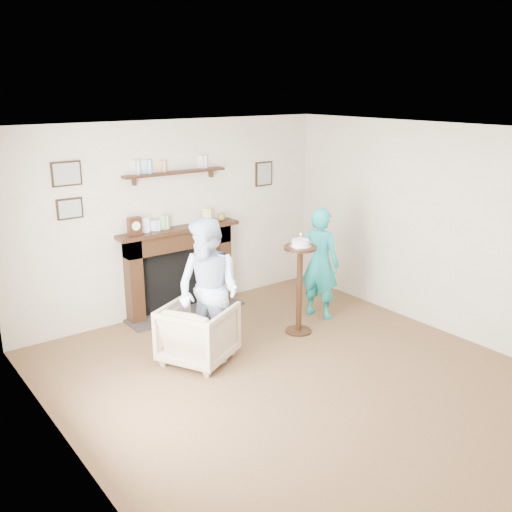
# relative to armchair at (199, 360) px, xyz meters

# --- Properties ---
(ground) EXTENTS (5.00, 5.00, 0.00)m
(ground) POSITION_rel_armchair_xyz_m (0.57, -1.01, 0.00)
(ground) COLOR brown
(ground) RESTS_ON ground
(room_shell) EXTENTS (4.54, 5.02, 2.52)m
(room_shell) POSITION_rel_armchair_xyz_m (0.57, -0.32, 1.62)
(room_shell) COLOR beige
(room_shell) RESTS_ON ground
(armchair) EXTENTS (0.96, 0.95, 0.65)m
(armchair) POSITION_rel_armchair_xyz_m (0.00, 0.00, 0.00)
(armchair) COLOR #BCB08C
(armchair) RESTS_ON ground
(man) EXTENTS (0.81, 0.92, 1.59)m
(man) POSITION_rel_armchair_xyz_m (0.11, -0.05, 0.00)
(man) COLOR #A2B1CA
(man) RESTS_ON ground
(woman) EXTENTS (0.49, 0.61, 1.45)m
(woman) POSITION_rel_armchair_xyz_m (1.91, 0.15, 0.00)
(woman) COLOR teal
(woman) RESTS_ON ground
(pedestal_table) EXTENTS (0.39, 0.39, 1.25)m
(pedestal_table) POSITION_rel_armchair_xyz_m (1.37, -0.08, 0.77)
(pedestal_table) COLOR black
(pedestal_table) RESTS_ON ground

